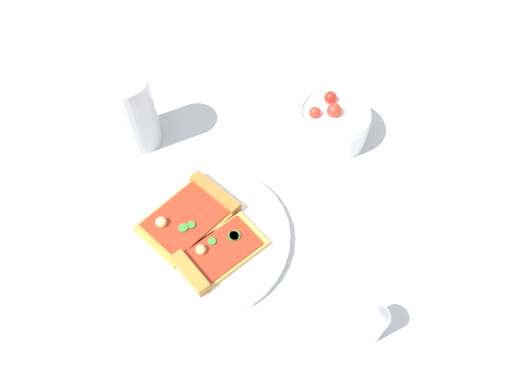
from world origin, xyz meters
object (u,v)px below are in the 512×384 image
pizza_slice_far (192,213)px  soda_glass (133,114)px  pizza_slice_near (214,256)px  pepper_shaker (372,323)px  plate (205,237)px  salad_bowl (332,122)px

pizza_slice_far → soda_glass: size_ratio=1.23×
pizza_slice_near → pepper_shaker: bearing=-25.4°
pizza_slice_near → pepper_shaker: (0.22, -0.10, 0.02)m
plate → pepper_shaker: 0.28m
pizza_slice_far → pepper_shaker: pepper_shaker is taller
salad_bowl → soda_glass: soda_glass is taller
pizza_slice_far → soda_glass: soda_glass is taller
pepper_shaker → soda_glass: bearing=136.8°
pizza_slice_near → salad_bowl: bearing=53.1°
plate → soda_glass: soda_glass is taller
salad_bowl → soda_glass: bearing=-177.9°
plate → pepper_shaker: size_ratio=3.43×
pizza_slice_near → soda_glass: size_ratio=1.06×
plate → pizza_slice_near: size_ratio=1.80×
plate → pizza_slice_near: (0.02, -0.04, 0.01)m
pizza_slice_near → pizza_slice_far: size_ratio=0.86×
pizza_slice_near → pepper_shaker: 0.24m
plate → soda_glass: size_ratio=1.90×
pizza_slice_far → salad_bowl: bearing=38.2°
pizza_slice_far → pepper_shaker: (0.26, -0.18, 0.02)m
plate → salad_bowl: bearing=46.0°
salad_bowl → pizza_slice_far: bearing=-141.8°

